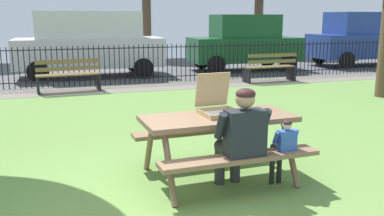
{
  "coord_description": "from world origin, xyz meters",
  "views": [
    {
      "loc": [
        -0.74,
        -3.94,
        1.92
      ],
      "look_at": [
        0.91,
        1.22,
        0.75
      ],
      "focal_mm": 39.88,
      "sensor_mm": 36.0,
      "label": 1
    }
  ],
  "objects": [
    {
      "name": "parked_car_center",
      "position": [
        0.32,
        10.16,
        1.1
      ],
      "size": [
        4.64,
        2.03,
        2.08
      ],
      "color": "silver",
      "rests_on": "ground"
    },
    {
      "name": "park_bench_center",
      "position": [
        -0.45,
        7.4,
        0.42
      ],
      "size": [
        1.63,
        0.6,
        0.85
      ],
      "color": "brown",
      "rests_on": "ground"
    },
    {
      "name": "street_asphalt",
      "position": [
        0.0,
        12.03,
        -0.01
      ],
      "size": [
        28.0,
        7.58,
        0.01
      ],
      "primitive_type": "cube",
      "color": "#515154"
    },
    {
      "name": "child_at_table",
      "position": [
        1.63,
        0.1,
        0.49
      ],
      "size": [
        0.3,
        0.29,
        0.8
      ],
      "color": "black",
      "rests_on": "ground"
    },
    {
      "name": "cobblestone_walkway",
      "position": [
        0.0,
        7.54,
        -0.0
      ],
      "size": [
        28.0,
        1.4,
        0.01
      ],
      "primitive_type": "cube",
      "color": "slate"
    },
    {
      "name": "pizza_slice_on_table",
      "position": [
        1.52,
        0.7,
        0.78
      ],
      "size": [
        0.19,
        0.26,
        0.02
      ],
      "color": "#ECCE5F",
      "rests_on": "picnic_table_foreground"
    },
    {
      "name": "parked_car_right",
      "position": [
        5.74,
        10.16,
        1.01
      ],
      "size": [
        3.98,
        1.98,
        1.98
      ],
      "color": "#184E27",
      "rests_on": "ground"
    },
    {
      "name": "adult_at_table",
      "position": [
        1.11,
        0.11,
        0.66
      ],
      "size": [
        0.62,
        0.6,
        1.19
      ],
      "color": "#313131",
      "rests_on": "ground"
    },
    {
      "name": "pizza_box_open",
      "position": [
        1.07,
        0.73,
        0.89
      ],
      "size": [
        0.47,
        0.53,
        0.48
      ],
      "color": "tan",
      "rests_on": "picnic_table_foreground"
    },
    {
      "name": "iron_fence_streetside",
      "position": [
        0.0,
        8.24,
        0.57
      ],
      "size": [
        23.21,
        0.03,
        1.13
      ],
      "color": "black",
      "rests_on": "ground"
    },
    {
      "name": "parked_car_far_right",
      "position": [
        11.11,
        10.16,
        1.1
      ],
      "size": [
        4.67,
        2.09,
        2.08
      ],
      "color": "navy",
      "rests_on": "ground"
    },
    {
      "name": "park_bench_right",
      "position": [
        5.33,
        7.4,
        0.42
      ],
      "size": [
        1.62,
        0.52,
        0.85
      ],
      "color": "brown",
      "rests_on": "ground"
    },
    {
      "name": "picnic_table_foreground",
      "position": [
        1.04,
        0.61,
        0.6
      ],
      "size": [
        1.86,
        1.56,
        0.79
      ],
      "color": "#846248",
      "rests_on": "ground"
    },
    {
      "name": "ground",
      "position": [
        0.0,
        2.12,
        -0.01
      ],
      "size": [
        28.0,
        12.24,
        0.02
      ],
      "primitive_type": "cube",
      "color": "olive"
    }
  ]
}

